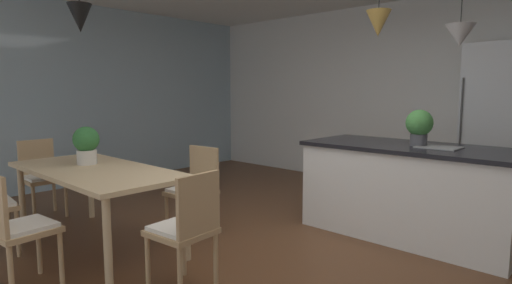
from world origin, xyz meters
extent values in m
cube|color=brown|center=(0.00, 0.00, -0.02)|extent=(10.00, 8.40, 0.04)
cube|color=white|center=(0.00, 3.26, 1.35)|extent=(10.00, 0.12, 2.70)
cube|color=#9EB7C6|center=(-4.06, 0.00, 1.35)|extent=(0.06, 8.40, 2.70)
cube|color=#D1B284|center=(-1.48, -0.93, 0.70)|extent=(1.91, 0.87, 0.04)
cylinder|color=#D1B284|center=(-2.35, -0.57, 0.35)|extent=(0.06, 0.06, 0.70)
cylinder|color=#D1B284|center=(-0.60, -0.57, 0.35)|extent=(0.06, 0.06, 0.70)
cylinder|color=#D1B284|center=(-2.35, -1.28, 0.35)|extent=(0.06, 0.06, 0.70)
cylinder|color=#D1B284|center=(-0.60, -1.28, 0.35)|extent=(0.06, 0.06, 0.70)
cube|color=tan|center=(-2.75, -0.93, 0.43)|extent=(0.40, 0.40, 0.04)
cube|color=white|center=(-2.75, -0.93, 0.47)|extent=(0.36, 0.36, 0.03)
cube|color=tan|center=(-2.93, -0.93, 0.66)|extent=(0.03, 0.38, 0.42)
cylinder|color=tan|center=(-2.58, -0.76, 0.21)|extent=(0.04, 0.04, 0.41)
cylinder|color=tan|center=(-2.58, -1.10, 0.21)|extent=(0.04, 0.04, 0.41)
cylinder|color=tan|center=(-2.92, -0.76, 0.21)|extent=(0.04, 0.04, 0.41)
cylinder|color=tan|center=(-2.92, -1.10, 0.21)|extent=(0.04, 0.04, 0.41)
cylinder|color=tan|center=(-2.06, -1.50, 0.21)|extent=(0.04, 0.04, 0.41)
cylinder|color=tan|center=(-1.72, -1.53, 0.21)|extent=(0.04, 0.04, 0.41)
cube|color=tan|center=(-1.05, -0.17, 0.43)|extent=(0.44, 0.44, 0.04)
cube|color=white|center=(-1.05, -0.17, 0.47)|extent=(0.39, 0.39, 0.03)
cube|color=tan|center=(-1.06, 0.01, 0.66)|extent=(0.38, 0.07, 0.42)
cylinder|color=tan|center=(-0.86, -0.33, 0.21)|extent=(0.04, 0.04, 0.41)
cylinder|color=tan|center=(-1.20, -0.36, 0.21)|extent=(0.04, 0.04, 0.41)
cylinder|color=tan|center=(-0.89, 0.01, 0.21)|extent=(0.04, 0.04, 0.41)
cylinder|color=tan|center=(-1.23, -0.02, 0.21)|extent=(0.04, 0.04, 0.41)
cube|color=tan|center=(-1.05, -1.68, 0.43)|extent=(0.44, 0.44, 0.04)
cube|color=white|center=(-1.05, -1.68, 0.47)|extent=(0.39, 0.39, 0.03)
cylinder|color=tan|center=(-1.23, -1.53, 0.21)|extent=(0.04, 0.04, 0.41)
cylinder|color=tan|center=(-0.89, -1.50, 0.21)|extent=(0.04, 0.04, 0.41)
cylinder|color=tan|center=(-0.86, -1.83, 0.21)|extent=(0.04, 0.04, 0.41)
cube|color=tan|center=(-0.20, -0.93, 0.43)|extent=(0.43, 0.43, 0.04)
cube|color=white|center=(-0.20, -0.93, 0.47)|extent=(0.39, 0.39, 0.03)
cube|color=tan|center=(-0.02, -0.91, 0.66)|extent=(0.06, 0.38, 0.42)
cylinder|color=tan|center=(-0.36, -1.11, 0.21)|extent=(0.04, 0.04, 0.41)
cylinder|color=tan|center=(-0.39, -0.77, 0.21)|extent=(0.04, 0.04, 0.41)
cylinder|color=tan|center=(-0.02, -1.08, 0.21)|extent=(0.04, 0.04, 0.41)
cylinder|color=tan|center=(-0.05, -0.74, 0.21)|extent=(0.04, 0.04, 0.41)
cube|color=white|center=(0.51, 1.29, 0.44)|extent=(1.94, 0.86, 0.88)
cube|color=black|center=(0.51, 1.29, 0.88)|extent=(2.00, 0.92, 0.04)
cube|color=gray|center=(0.77, 1.29, 0.91)|extent=(0.36, 0.30, 0.01)
cube|color=silver|center=(0.87, 2.86, 0.98)|extent=(0.65, 0.64, 1.97)
cylinder|color=#4C4C4C|center=(0.58, 2.52, 0.98)|extent=(0.02, 0.02, 1.18)
cone|color=black|center=(-1.53, -0.98, 2.05)|extent=(0.21, 0.21, 0.25)
cone|color=olive|center=(0.12, 1.29, 2.09)|extent=(0.25, 0.25, 0.26)
cone|color=#B7B7B7|center=(0.90, 1.29, 1.91)|extent=(0.25, 0.25, 0.19)
cylinder|color=#4C4C51|center=(0.58, 1.29, 0.96)|extent=(0.16, 0.16, 0.11)
sphere|color=#478C42|center=(0.58, 1.29, 1.12)|extent=(0.25, 0.25, 0.25)
cylinder|color=beige|center=(-1.74, -0.88, 0.79)|extent=(0.18, 0.18, 0.14)
sphere|color=#2D6B33|center=(-1.74, -0.88, 0.96)|extent=(0.24, 0.24, 0.24)
camera|label=1|loc=(2.12, -2.65, 1.42)|focal=29.10mm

